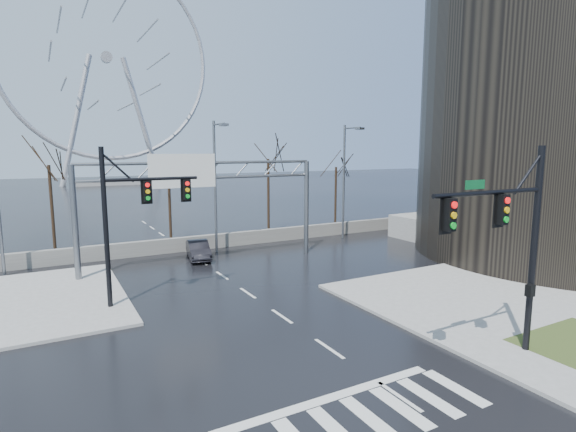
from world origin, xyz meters
TOP-DOWN VIEW (x-y plane):
  - ground at (0.00, 0.00)m, footprint 260.00×260.00m
  - sidewalk_right_ext at (10.00, 2.00)m, footprint 12.00×10.00m
  - sidewalk_far at (-11.00, 12.00)m, footprint 10.00×12.00m
  - tower_podium at (29.00, 8.00)m, footprint 22.00×18.00m
  - barrier_wall at (0.00, 20.00)m, footprint 52.00×0.50m
  - signal_mast_near at (5.14, -4.04)m, footprint 5.52×0.41m
  - signal_mast_far at (-5.87, 8.96)m, footprint 4.72×0.41m
  - sign_gantry at (-0.38, 14.96)m, footprint 16.36×0.40m
  - streetlight_mid at (2.00, 18.16)m, footprint 0.50×2.55m
  - streetlight_right at (14.00, 18.16)m, footprint 0.50×2.55m
  - tree_left at (-9.00, 23.50)m, footprint 3.75×3.75m
  - tree_center at (0.00, 24.50)m, footprint 3.25×3.25m
  - tree_right at (9.00, 23.50)m, footprint 3.90×3.90m
  - tree_far_right at (17.00, 24.00)m, footprint 3.40×3.40m
  - ferris_wheel at (5.00, 95.00)m, footprint 45.00×6.00m
  - car at (0.07, 16.98)m, footprint 2.11×4.24m

SIDE VIEW (x-z plane):
  - ground at x=0.00m, z-range 0.00..0.00m
  - sidewalk_right_ext at x=10.00m, z-range 0.00..0.15m
  - sidewalk_far at x=-11.00m, z-range 0.00..0.15m
  - barrier_wall at x=0.00m, z-range 0.00..1.10m
  - car at x=0.07m, z-range 0.00..1.34m
  - tower_podium at x=29.00m, z-range 0.00..2.00m
  - signal_mast_far at x=-5.87m, z-range 0.83..8.83m
  - signal_mast_near at x=5.14m, z-range 0.87..8.87m
  - tree_center at x=0.00m, z-range 1.92..8.42m
  - sign_gantry at x=-0.38m, z-range 1.38..8.98m
  - tree_far_right at x=17.00m, z-range 2.01..8.81m
  - streetlight_mid at x=2.00m, z-range 0.89..10.89m
  - streetlight_right at x=14.00m, z-range 0.89..10.89m
  - tree_left at x=-9.00m, z-range 2.23..9.73m
  - tree_right at x=9.00m, z-range 2.32..10.12m
  - ferris_wheel at x=5.00m, z-range 0.68..51.59m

